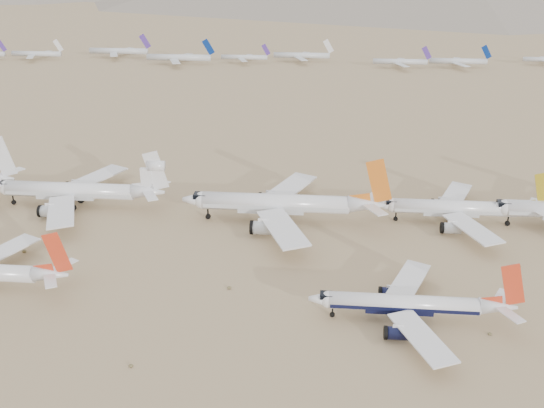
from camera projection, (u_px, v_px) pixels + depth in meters
The scene contains 7 objects.
ground at pixel (367, 333), 121.83m from camera, with size 7000.00×7000.00×0.00m, color #88704F.
main_airliner at pixel (412, 304), 124.23m from camera, with size 41.09×40.14×14.50m.
row2_gold_tail at pixel (461, 208), 168.78m from camera, with size 45.38×44.38×16.16m.
row2_orange_tail at pixel (284, 204), 169.25m from camera, with size 55.17×53.97×19.68m.
row2_white_trijet at pixel (79, 190), 179.15m from camera, with size 51.85×50.68×18.37m.
distant_storage_row at pixel (267, 57), 406.94m from camera, with size 468.16×64.90×14.67m.
desert_scrub at pixel (193, 406), 101.86m from camera, with size 206.06×121.67×0.63m.
Camera 1 is at (-9.59, -103.45, 71.34)m, focal length 40.00 mm.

